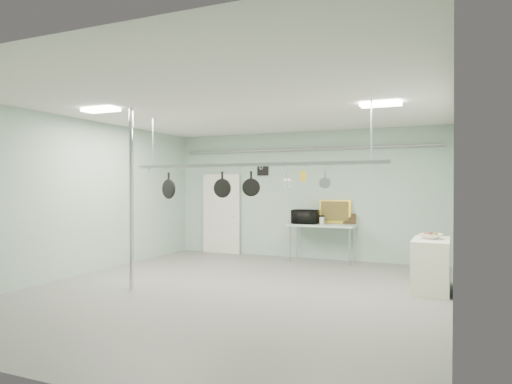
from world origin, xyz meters
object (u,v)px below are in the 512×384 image
at_px(coffee_canister, 322,221).
at_px(pot_rack, 251,163).
at_px(side_cabinet, 431,265).
at_px(skillet_right, 251,184).
at_px(fruit_bowl, 431,236).
at_px(microwave, 305,217).
at_px(prep_table, 322,227).
at_px(skillet_mid, 222,184).
at_px(chrome_pole, 131,199).
at_px(skillet_left, 169,186).

bearing_deg(coffee_canister, pot_rack, -97.17).
relative_size(side_cabinet, skillet_right, 2.68).
relative_size(pot_rack, fruit_bowl, 12.69).
relative_size(side_cabinet, microwave, 1.96).
relative_size(prep_table, skillet_right, 3.58).
bearing_deg(fruit_bowl, skillet_mid, -162.49).
height_order(pot_rack, skillet_mid, pot_rack).
height_order(chrome_pole, skillet_mid, chrome_pole).
bearing_deg(prep_table, skillet_right, -96.78).
bearing_deg(prep_table, coffee_canister, -81.07).
distance_m(chrome_pole, microwave, 4.61).
distance_m(microwave, coffee_canister, 0.43).
bearing_deg(side_cabinet, microwave, 143.74).
xyz_separation_m(fruit_bowl, skillet_right, (-2.94, -1.11, 0.91)).
bearing_deg(prep_table, microwave, -176.12).
bearing_deg(coffee_canister, prep_table, 98.93).
distance_m(chrome_pole, pot_rack, 2.19).
relative_size(microwave, skillet_right, 1.37).
distance_m(side_cabinet, skillet_left, 5.00).
height_order(prep_table, fruit_bowl, fruit_bowl).
relative_size(chrome_pole, skillet_left, 6.32).
distance_m(side_cabinet, skillet_right, 3.44).
distance_m(prep_table, microwave, 0.48).
bearing_deg(prep_table, side_cabinet, -40.79).
height_order(chrome_pole, skillet_left, chrome_pole).
bearing_deg(skillet_right, skillet_left, 163.87).
height_order(coffee_canister, skillet_mid, skillet_mid).
relative_size(skillet_mid, skillet_right, 1.05).
xyz_separation_m(coffee_canister, skillet_mid, (-0.98, -3.25, 0.86)).
relative_size(pot_rack, microwave, 7.83).
height_order(microwave, skillet_mid, skillet_mid).
height_order(microwave, skillet_left, skillet_left).
distance_m(pot_rack, skillet_mid, 0.68).
xyz_separation_m(chrome_pole, microwave, (1.89, 4.17, -0.53)).
bearing_deg(fruit_bowl, chrome_pole, -157.48).
bearing_deg(microwave, side_cabinet, 139.35).
height_order(prep_table, skillet_right, skillet_right).
distance_m(prep_table, side_cabinet, 3.39).
height_order(microwave, skillet_right, skillet_right).
xyz_separation_m(pot_rack, skillet_right, (0.01, 0.00, -0.37)).
relative_size(fruit_bowl, skillet_left, 0.75).
xyz_separation_m(microwave, skillet_left, (-1.72, -3.27, 0.76)).
bearing_deg(coffee_canister, chrome_pole, -119.10).
bearing_deg(fruit_bowl, microwave, 143.78).
height_order(fruit_bowl, skillet_mid, skillet_mid).
distance_m(coffee_canister, fruit_bowl, 3.32).
bearing_deg(side_cabinet, skillet_mid, -162.64).
distance_m(side_cabinet, skillet_mid, 3.94).
relative_size(chrome_pole, skillet_mid, 6.83).
xyz_separation_m(coffee_canister, fruit_bowl, (2.53, -2.14, -0.05)).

